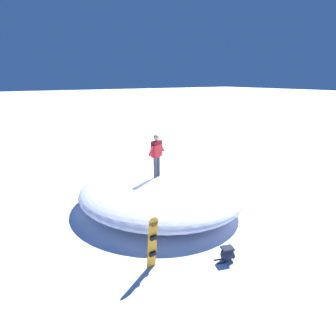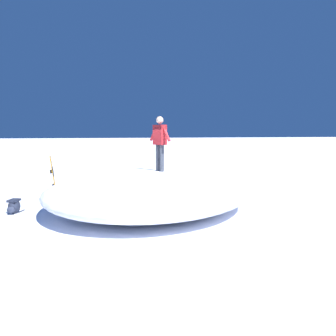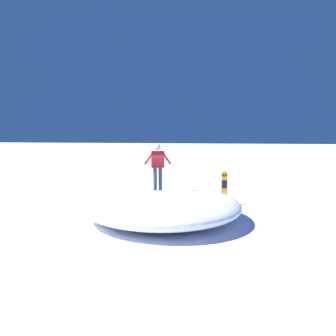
# 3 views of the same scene
# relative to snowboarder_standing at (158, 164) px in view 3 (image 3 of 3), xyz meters

# --- Properties ---
(ground) EXTENTS (240.00, 240.00, 0.00)m
(ground) POSITION_rel_snowboarder_standing_xyz_m (-0.01, -0.82, -2.18)
(ground) COLOR white
(snow_mound) EXTENTS (8.30, 8.59, 1.18)m
(snow_mound) POSITION_rel_snowboarder_standing_xyz_m (-0.05, -0.29, -1.59)
(snow_mound) COLOR white
(snow_mound) RESTS_ON ground
(snowboarder_standing) EXTENTS (0.98, 0.50, 1.72)m
(snowboarder_standing) POSITION_rel_snowboarder_standing_xyz_m (0.00, 0.00, 0.00)
(snowboarder_standing) COLOR #333842
(snowboarder_standing) RESTS_ON snow_mound
(snowboard_primary_upright) EXTENTS (0.28, 0.21, 1.59)m
(snowboard_primary_upright) POSITION_rel_snowboarder_standing_xyz_m (-2.28, -3.53, -1.36)
(snowboard_primary_upright) COLOR orange
(snowboard_primary_upright) RESTS_ON ground
(backpack_near) EXTENTS (0.62, 0.42, 0.44)m
(backpack_near) POSITION_rel_snowboarder_standing_xyz_m (-0.33, -4.39, -1.96)
(backpack_near) COLOR #1E2333
(backpack_near) RESTS_ON ground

